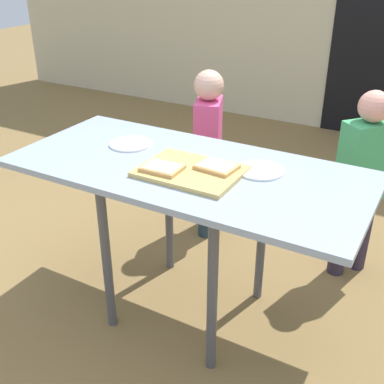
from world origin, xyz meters
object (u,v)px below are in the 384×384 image
dining_table (187,182)px  cutting_board (191,171)px  child_right (362,177)px  plate_white_left (131,144)px  pizza_slice_near_left (162,168)px  plate_white_right (260,170)px  pizza_slice_far_right (217,166)px  child_left (208,145)px

dining_table → cutting_board: cutting_board is taller
child_right → plate_white_left: bearing=-146.3°
plate_white_left → child_right: child_right is taller
dining_table → child_right: child_right is taller
pizza_slice_near_left → plate_white_right: bearing=33.2°
pizza_slice_far_right → pizza_slice_near_left: bearing=-146.9°
cutting_board → pizza_slice_far_right: bearing=33.2°
pizza_slice_near_left → plate_white_right: pizza_slice_near_left is taller
cutting_board → plate_white_right: cutting_board is taller
child_right → cutting_board: bearing=-125.7°
plate_white_left → plate_white_right: (0.64, 0.02, 0.00)m
pizza_slice_near_left → plate_white_right: size_ratio=0.82×
pizza_slice_far_right → child_right: size_ratio=0.17×
plate_white_right → child_left: bearing=132.3°
dining_table → cutting_board: bearing=-48.8°
pizza_slice_far_right → child_right: 0.89m
cutting_board → pizza_slice_near_left: 0.12m
dining_table → child_left: bearing=110.7°
plate_white_left → plate_white_right: bearing=1.8°
child_left → cutting_board: bearing=-67.6°
child_left → plate_white_right: bearing=-47.7°
pizza_slice_far_right → child_left: size_ratio=0.17×
dining_table → plate_white_right: size_ratio=7.75×
dining_table → plate_white_right: bearing=19.5°
cutting_board → plate_white_left: cutting_board is taller
cutting_board → plate_white_right: bearing=33.3°
dining_table → plate_white_left: 0.37m
pizza_slice_near_left → child_left: 0.90m
cutting_board → plate_white_left: size_ratio=2.06×
pizza_slice_far_right → plate_white_left: bearing=170.9°
dining_table → child_right: size_ratio=1.51×
pizza_slice_near_left → plate_white_left: 0.37m
cutting_board → child_right: 0.98m
cutting_board → plate_white_left: 0.42m
dining_table → plate_white_right: 0.32m
pizza_slice_near_left → pizza_slice_far_right: 0.22m
cutting_board → plate_white_right: size_ratio=2.06×
dining_table → pizza_slice_far_right: bearing=1.7°
dining_table → cutting_board: 0.11m
dining_table → plate_white_left: plate_white_left is taller
child_left → plate_white_left: bearing=-97.3°
cutting_board → child_right: bearing=54.3°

